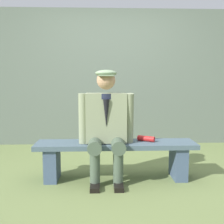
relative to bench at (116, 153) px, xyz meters
name	(u,v)px	position (x,y,z in m)	size (l,w,h in m)	color
ground_plane	(116,179)	(0.00, 0.00, -0.30)	(30.00, 30.00, 0.00)	olive
bench	(116,153)	(0.00, 0.00, 0.00)	(1.83, 0.38, 0.43)	#445762
seated_man	(106,122)	(0.11, 0.05, 0.37)	(0.62, 0.53, 1.25)	gray
rolled_magazine	(146,139)	(-0.35, -0.04, 0.16)	(0.06, 0.06, 0.20)	#B21E1E
stadium_wall	(110,78)	(0.00, -1.84, 0.88)	(12.00, 0.24, 2.36)	#59655A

